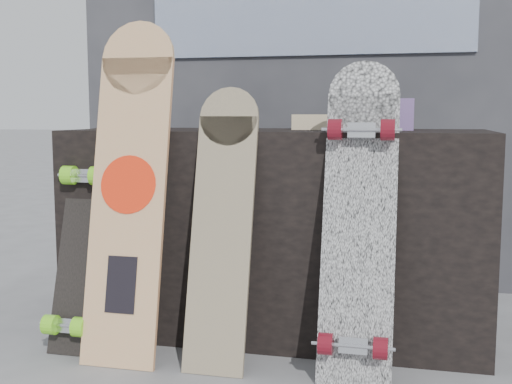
% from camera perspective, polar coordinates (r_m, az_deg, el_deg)
% --- Properties ---
extents(ground, '(60.00, 60.00, 0.00)m').
position_cam_1_polar(ground, '(2.20, -0.90, -16.10)').
color(ground, slate).
rests_on(ground, ground).
extents(vendor_table, '(1.60, 0.60, 0.80)m').
position_cam_1_polar(vendor_table, '(2.55, 1.87, -3.47)').
color(vendor_table, black).
rests_on(vendor_table, ground).
extents(booth, '(2.40, 0.22, 2.20)m').
position_cam_1_polar(booth, '(3.36, 4.88, 11.03)').
color(booth, '#323237').
rests_on(booth, ground).
extents(merch_box_purple, '(0.18, 0.12, 0.10)m').
position_cam_1_polar(merch_box_purple, '(2.75, -10.21, 6.60)').
color(merch_box_purple, '#663A78').
rests_on(merch_box_purple, vendor_table).
extents(merch_box_small, '(0.14, 0.14, 0.12)m').
position_cam_1_polar(merch_box_small, '(2.55, 12.27, 6.75)').
color(merch_box_small, '#663A78').
rests_on(merch_box_small, vendor_table).
extents(merch_box_flat, '(0.22, 0.10, 0.06)m').
position_cam_1_polar(merch_box_flat, '(2.56, 5.81, 6.20)').
color(merch_box_flat, '#D1B78C').
rests_on(merch_box_flat, vendor_table).
extents(longboard_geisha, '(0.27, 0.28, 1.20)m').
position_cam_1_polar(longboard_geisha, '(2.29, -11.17, 1.07)').
color(longboard_geisha, beige).
rests_on(longboard_geisha, ground).
extents(longboard_celtic, '(0.21, 0.27, 0.96)m').
position_cam_1_polar(longboard_celtic, '(2.20, -2.99, -2.30)').
color(longboard_celtic, beige).
rests_on(longboard_celtic, ground).
extents(longboard_cascadia, '(0.24, 0.35, 1.04)m').
position_cam_1_polar(longboard_cascadia, '(2.12, 9.16, -1.90)').
color(longboard_cascadia, white).
rests_on(longboard_cascadia, ground).
extents(skateboard_dark, '(0.18, 0.32, 0.81)m').
position_cam_1_polar(skateboard_dark, '(2.45, -15.22, -3.86)').
color(skateboard_dark, black).
rests_on(skateboard_dark, ground).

